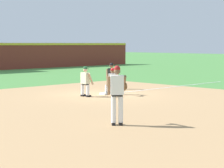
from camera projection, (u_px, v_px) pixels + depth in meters
name	position (u px, v px, depth m)	size (l,w,h in m)	color
ground_plane	(105.00, 95.00, 21.71)	(160.00, 160.00, 0.00)	#47843D
infield_dirt_patch	(109.00, 106.00, 17.62)	(18.00, 18.00, 0.01)	tan
foul_line_stripe	(171.00, 87.00, 25.39)	(10.62, 0.10, 0.00)	white
first_base_bag	(105.00, 94.00, 21.70)	(0.38, 0.38, 0.09)	white
baseball	(119.00, 103.00, 18.43)	(0.07, 0.07, 0.07)	white
pitcher	(118.00, 91.00, 13.48)	(0.85, 0.54, 1.86)	black
first_baseman	(113.00, 80.00, 21.60)	(0.72, 1.09, 1.34)	black
baserunner	(85.00, 80.00, 20.79)	(0.44, 0.60, 1.46)	black
umpire	(111.00, 75.00, 24.39)	(0.67, 0.67, 1.46)	black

